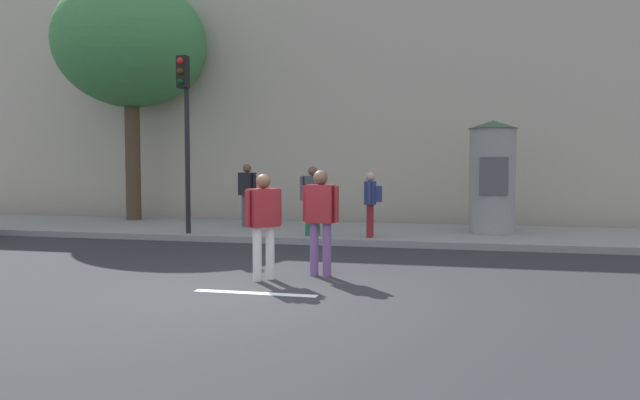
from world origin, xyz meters
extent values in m
plane|color=#2B2B2D|center=(0.00, 0.00, 0.00)|extent=(80.00, 80.00, 0.00)
cube|color=gray|center=(0.00, 7.00, 0.07)|extent=(36.00, 4.00, 0.15)
cube|color=silver|center=(0.00, 0.00, 0.00)|extent=(1.80, 0.16, 0.01)
cube|color=#B7A893|center=(0.00, 12.00, 4.11)|extent=(36.00, 5.00, 8.21)
cylinder|color=black|center=(-3.54, 5.35, 1.89)|extent=(0.12, 0.12, 3.48)
cube|color=black|center=(-3.54, 5.17, 4.00)|extent=(0.24, 0.24, 0.75)
sphere|color=red|center=(-3.54, 5.04, 4.24)|extent=(0.16, 0.16, 0.16)
sphere|color=#3C2906|center=(-3.54, 5.04, 4.00)|extent=(0.16, 0.16, 0.16)
sphere|color=#07330F|center=(-3.54, 5.04, 3.76)|extent=(0.16, 0.16, 0.16)
cylinder|color=gray|center=(3.64, 7.07, 1.42)|extent=(1.09, 1.09, 2.53)
cone|color=#334C33|center=(3.64, 7.07, 2.78)|extent=(1.20, 1.20, 0.20)
cube|color=#4C4C51|center=(3.64, 6.51, 1.54)|extent=(0.66, 0.02, 0.90)
cylinder|color=#4C3826|center=(-6.70, 8.27, 1.84)|extent=(0.44, 0.44, 3.39)
ellipsoid|color=#3D7F42|center=(-6.70, 8.27, 5.44)|extent=(4.46, 4.46, 3.79)
cylinder|color=silver|center=(-0.25, 0.85, 0.42)|extent=(0.14, 0.14, 0.84)
cylinder|color=silver|center=(-0.10, 1.03, 0.42)|extent=(0.14, 0.14, 0.84)
cube|color=maroon|center=(-0.18, 0.94, 1.14)|extent=(0.49, 0.51, 0.60)
cylinder|color=maroon|center=(-0.36, 0.73, 1.14)|extent=(0.09, 0.09, 0.57)
cylinder|color=maroon|center=(0.01, 1.15, 1.14)|extent=(0.09, 0.09, 0.57)
sphere|color=brown|center=(-0.18, 0.94, 1.56)|extent=(0.23, 0.23, 0.23)
cylinder|color=#724C84|center=(0.73, 1.46, 0.44)|extent=(0.14, 0.14, 0.87)
cylinder|color=#724C84|center=(0.51, 1.49, 0.44)|extent=(0.14, 0.14, 0.87)
cube|color=maroon|center=(0.62, 1.47, 1.18)|extent=(0.46, 0.29, 0.62)
cylinder|color=maroon|center=(0.88, 1.44, 1.18)|extent=(0.09, 0.09, 0.59)
cylinder|color=maroon|center=(0.36, 1.50, 1.18)|extent=(0.09, 0.09, 0.59)
sphere|color=brown|center=(0.62, 1.47, 1.61)|extent=(0.24, 0.24, 0.24)
cylinder|color=maroon|center=(0.86, 5.50, 0.53)|extent=(0.14, 0.14, 0.75)
cylinder|color=maroon|center=(0.86, 5.69, 0.53)|extent=(0.14, 0.14, 0.75)
cube|color=navy|center=(0.86, 5.60, 1.17)|extent=(0.25, 0.39, 0.53)
cylinder|color=navy|center=(0.87, 5.36, 1.17)|extent=(0.09, 0.09, 0.51)
cylinder|color=navy|center=(0.86, 5.84, 1.17)|extent=(0.09, 0.09, 0.51)
sphere|color=tan|center=(0.86, 5.60, 1.54)|extent=(0.20, 0.20, 0.20)
cube|color=navy|center=(1.04, 5.60, 1.15)|extent=(0.16, 0.28, 0.36)
cylinder|color=#1E5938|center=(-0.40, 5.65, 0.56)|extent=(0.14, 0.14, 0.82)
cylinder|color=#1E5938|center=(-0.59, 5.53, 0.56)|extent=(0.14, 0.14, 0.82)
cube|color=#4C4C51|center=(-0.49, 5.59, 1.26)|extent=(0.50, 0.44, 0.58)
cylinder|color=#4C4C51|center=(-0.27, 5.73, 1.26)|extent=(0.09, 0.09, 0.55)
cylinder|color=#4C4C51|center=(-0.72, 5.45, 1.26)|extent=(0.09, 0.09, 0.55)
sphere|color=brown|center=(-0.49, 5.59, 1.67)|extent=(0.22, 0.22, 0.22)
cube|color=#B78C33|center=(-0.59, 5.74, 1.23)|extent=(0.32, 0.28, 0.36)
cylinder|color=#4C4C51|center=(-2.54, 7.00, 0.58)|extent=(0.14, 0.14, 0.85)
cylinder|color=#4C4C51|center=(-2.75, 7.10, 0.58)|extent=(0.14, 0.14, 0.85)
cube|color=black|center=(-2.64, 7.05, 1.30)|extent=(0.52, 0.42, 0.60)
cylinder|color=black|center=(-2.40, 6.93, 1.30)|extent=(0.09, 0.09, 0.57)
cylinder|color=black|center=(-2.89, 7.17, 1.30)|extent=(0.09, 0.09, 0.57)
sphere|color=brown|center=(-2.64, 7.05, 1.72)|extent=(0.23, 0.23, 0.23)
camera|label=1|loc=(2.70, -7.80, 1.81)|focal=33.04mm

